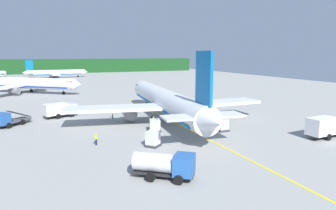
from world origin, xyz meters
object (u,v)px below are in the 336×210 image
airliner_far_taxiway (56,73)px  service_truck_baggage (165,164)px  cargo_container_near (155,125)px  cargo_container_far (222,125)px  airliner_mid_apron (27,83)px  service_truck_pushback (326,126)px  crew_marshaller (153,121)px  service_truck_fuel (7,120)px  crew_loader_right (96,138)px  crew_loader_left (113,113)px  airliner_foreground (166,101)px  cargo_container_mid (153,139)px  service_truck_catering (60,109)px

airliner_far_taxiway → service_truck_baggage: size_ratio=5.30×
service_truck_baggage → cargo_container_near: (5.21, 16.47, -0.48)m
service_truck_baggage → cargo_container_far: (14.60, 12.60, -0.44)m
airliner_mid_apron → service_truck_pushback: (39.83, -68.95, -1.31)m
service_truck_baggage → crew_marshaller: service_truck_baggage is taller
airliner_mid_apron → cargo_container_near: size_ratio=13.85×
service_truck_fuel → cargo_container_near: 23.92m
service_truck_pushback → crew_loader_right: service_truck_pushback is taller
service_truck_pushback → crew_loader_left: 34.32m
airliner_foreground → service_truck_pushback: airliner_foreground is taller
cargo_container_far → crew_loader_right: 18.76m
airliner_mid_apron → service_truck_fuel: size_ratio=5.20×
crew_loader_left → cargo_container_mid: bearing=-87.0°
service_truck_fuel → service_truck_catering: 9.37m
cargo_container_far → crew_loader_right: (-18.76, 0.34, 0.00)m
crew_marshaller → airliner_mid_apron: bearing=110.3°
service_truck_fuel → cargo_container_far: service_truck_fuel is taller
airliner_foreground → cargo_container_near: 8.35m
airliner_mid_apron → crew_loader_left: airliner_mid_apron is taller
airliner_far_taxiway → crew_loader_right: airliner_far_taxiway is taller
service_truck_baggage → service_truck_pushback: (25.77, 3.89, 0.22)m
airliner_foreground → airliner_mid_apron: airliner_foreground is taller
airliner_far_taxiway → service_truck_catering: airliner_far_taxiway is taller
service_truck_catering → crew_loader_left: 9.89m
service_truck_catering → crew_marshaller: service_truck_catering is taller
cargo_container_far → crew_marshaller: cargo_container_far is taller
crew_marshaller → service_truck_baggage: bearing=-107.3°
airliner_far_taxiway → service_truck_baggage: bearing=-88.5°
cargo_container_mid → airliner_far_taxiway: bearing=92.7°
cargo_container_mid → crew_loader_left: cargo_container_mid is taller
cargo_container_far → cargo_container_near: bearing=157.6°
airliner_foreground → cargo_container_mid: bearing=-118.8°
airliner_mid_apron → cargo_container_far: 66.74m
airliner_far_taxiway → service_truck_fuel: airliner_far_taxiway is taller
service_truck_pushback → service_truck_baggage: bearing=-171.4°
cargo_container_mid → crew_marshaller: (3.54, 9.33, 0.08)m
service_truck_fuel → crew_marshaller: 23.42m
service_truck_fuel → crew_loader_left: 16.94m
airliner_foreground → cargo_container_near: (-4.52, -6.57, -2.47)m
airliner_far_taxiway → cargo_container_mid: bearing=-87.3°
cargo_container_near → cargo_container_mid: bearing=-112.7°
service_truck_baggage → crew_loader_left: (1.36, 28.00, -0.33)m
service_truck_baggage → service_truck_catering: bearing=102.6°
service_truck_pushback → airliner_mid_apron: bearing=120.0°
crew_loader_left → service_truck_fuel: bearing=178.9°
cargo_container_far → crew_loader_right: cargo_container_far is taller
service_truck_baggage → airliner_mid_apron: bearing=100.9°
cargo_container_mid → service_truck_fuel: bearing=133.7°
airliner_foreground → service_truck_catering: bearing=150.4°
cargo_container_near → crew_loader_right: size_ratio=1.32×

